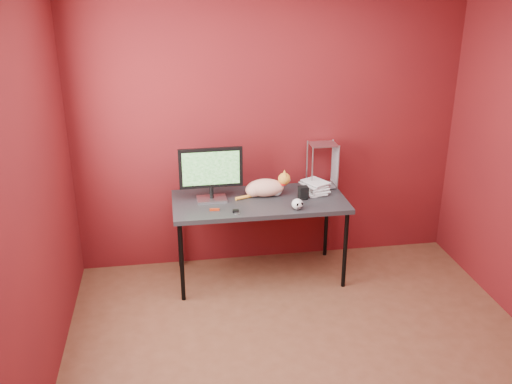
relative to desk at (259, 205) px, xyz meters
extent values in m
cube|color=#512C1C|center=(0.15, -1.37, -0.70)|extent=(3.50, 3.50, 0.01)
cube|color=#571014|center=(0.15, 0.38, 0.60)|extent=(3.50, 0.02, 2.60)
cube|color=#571014|center=(-1.60, -1.37, 0.60)|extent=(0.02, 3.50, 2.60)
cube|color=black|center=(0.00, 0.00, 0.03)|extent=(1.50, 0.70, 0.04)
cylinder|color=black|center=(-0.70, -0.30, -0.34)|extent=(0.04, 0.04, 0.71)
cylinder|color=black|center=(0.70, -0.30, -0.34)|extent=(0.04, 0.04, 0.71)
cylinder|color=black|center=(-0.70, 0.30, -0.34)|extent=(0.04, 0.04, 0.71)
cylinder|color=black|center=(0.70, 0.30, -0.34)|extent=(0.04, 0.04, 0.71)
cube|color=#B1B1B6|center=(-0.41, 0.06, 0.06)|extent=(0.26, 0.18, 0.02)
cylinder|color=black|center=(-0.41, 0.06, 0.12)|extent=(0.03, 0.03, 0.11)
cube|color=black|center=(-0.41, 0.06, 0.35)|extent=(0.54, 0.04, 0.35)
cube|color=#165417|center=(-0.41, 0.06, 0.35)|extent=(0.48, 0.01, 0.29)
ellipsoid|color=#CD542B|center=(0.06, 0.08, 0.13)|extent=(0.34, 0.20, 0.16)
ellipsoid|color=#CD542B|center=(-0.03, 0.09, 0.11)|extent=(0.17, 0.16, 0.13)
sphere|color=silver|center=(0.16, 0.07, 0.10)|extent=(0.11, 0.11, 0.11)
sphere|color=orange|center=(0.23, 0.07, 0.21)|extent=(0.11, 0.11, 0.11)
cone|color=orange|center=(0.23, 0.04, 0.26)|extent=(0.04, 0.04, 0.04)
cone|color=orange|center=(0.24, 0.09, 0.26)|extent=(0.04, 0.04, 0.04)
cylinder|color=red|center=(0.22, 0.07, 0.16)|extent=(0.08, 0.08, 0.01)
cylinder|color=orange|center=(-0.12, 0.04, 0.06)|extent=(0.17, 0.09, 0.03)
ellipsoid|color=silver|center=(0.28, -0.26, 0.10)|extent=(0.10, 0.10, 0.09)
ellipsoid|color=black|center=(0.26, -0.30, 0.11)|extent=(0.02, 0.01, 0.03)
ellipsoid|color=black|center=(0.29, -0.30, 0.11)|extent=(0.02, 0.01, 0.03)
cube|color=black|center=(0.28, -0.30, 0.08)|extent=(0.05, 0.02, 0.00)
cylinder|color=black|center=(0.38, -0.03, 0.06)|extent=(0.10, 0.10, 0.01)
cube|color=black|center=(0.38, -0.03, 0.11)|extent=(0.09, 0.08, 0.10)
imported|color=beige|center=(0.44, 0.08, 0.16)|extent=(0.19, 0.24, 0.23)
imported|color=beige|center=(0.44, 0.08, 0.39)|extent=(0.21, 0.25, 0.23)
imported|color=beige|center=(0.44, 0.08, 0.62)|extent=(0.23, 0.27, 0.23)
imported|color=beige|center=(0.44, 0.08, 0.85)|extent=(0.24, 0.27, 0.23)
imported|color=beige|center=(0.44, 0.08, 1.07)|extent=(0.26, 0.28, 0.23)
cylinder|color=#B1B1B6|center=(0.50, 0.13, 0.26)|extent=(0.01, 0.01, 0.41)
cylinder|color=#B1B1B6|center=(0.74, 0.13, 0.26)|extent=(0.01, 0.01, 0.41)
cylinder|color=#B1B1B6|center=(0.50, 0.33, 0.26)|extent=(0.01, 0.01, 0.41)
cylinder|color=#B1B1B6|center=(0.74, 0.33, 0.26)|extent=(0.01, 0.01, 0.41)
cube|color=#B1B1B6|center=(0.62, 0.23, 0.06)|extent=(0.24, 0.20, 0.01)
cube|color=#B1B1B6|center=(0.62, 0.23, 0.45)|extent=(0.24, 0.20, 0.01)
cube|color=#9A250B|center=(-0.41, -0.17, 0.06)|extent=(0.08, 0.03, 0.02)
cube|color=black|center=(-0.24, -0.24, 0.06)|extent=(0.05, 0.03, 0.02)
cylinder|color=#B1B1B6|center=(-0.23, -0.27, 0.05)|extent=(0.04, 0.04, 0.00)
camera|label=1|loc=(-0.75, -4.51, 1.93)|focal=40.00mm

